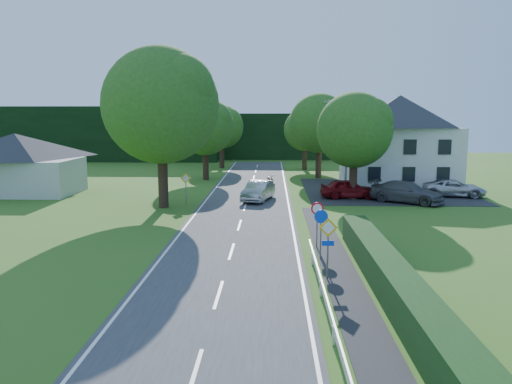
{
  "coord_description": "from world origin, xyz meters",
  "views": [
    {
      "loc": [
        2.01,
        -11.96,
        6.73
      ],
      "look_at": [
        1.02,
        18.11,
        2.09
      ],
      "focal_mm": 35.0,
      "sensor_mm": 36.0,
      "label": 1
    }
  ],
  "objects_px": {
    "motorcycle": "(270,179)",
    "parked_car_silver_b": "(454,188)",
    "parked_car_red": "(349,189)",
    "moving_car": "(258,191)",
    "parked_car_grey": "(407,192)",
    "parasol": "(369,179)",
    "streetlight": "(345,143)"
  },
  "relations": [
    {
      "from": "streetlight",
      "to": "parasol",
      "type": "height_order",
      "value": "streetlight"
    },
    {
      "from": "streetlight",
      "to": "motorcycle",
      "type": "relative_size",
      "value": 4.37
    },
    {
      "from": "moving_car",
      "to": "parked_car_red",
      "type": "height_order",
      "value": "parked_car_red"
    },
    {
      "from": "streetlight",
      "to": "parked_car_silver_b",
      "type": "height_order",
      "value": "streetlight"
    },
    {
      "from": "parked_car_red",
      "to": "motorcycle",
      "type": "bearing_deg",
      "value": 36.13
    },
    {
      "from": "parked_car_grey",
      "to": "parasol",
      "type": "xyz_separation_m",
      "value": [
        -1.38,
        7.73,
        0.06
      ]
    },
    {
      "from": "motorcycle",
      "to": "parked_car_silver_b",
      "type": "xyz_separation_m",
      "value": [
        15.34,
        -7.0,
        0.22
      ]
    },
    {
      "from": "moving_car",
      "to": "parked_car_red",
      "type": "xyz_separation_m",
      "value": [
        7.32,
        1.42,
        0.0
      ]
    },
    {
      "from": "streetlight",
      "to": "parked_car_red",
      "type": "relative_size",
      "value": 1.75
    },
    {
      "from": "moving_car",
      "to": "parked_car_red",
      "type": "distance_m",
      "value": 7.46
    },
    {
      "from": "streetlight",
      "to": "motorcycle",
      "type": "xyz_separation_m",
      "value": [
        -6.26,
        6.55,
        -3.94
      ]
    },
    {
      "from": "parked_car_grey",
      "to": "parasol",
      "type": "relative_size",
      "value": 2.9
    },
    {
      "from": "moving_car",
      "to": "parked_car_silver_b",
      "type": "height_order",
      "value": "moving_car"
    },
    {
      "from": "parked_car_grey",
      "to": "parasol",
      "type": "bearing_deg",
      "value": 43.68
    },
    {
      "from": "moving_car",
      "to": "parked_car_grey",
      "type": "xyz_separation_m",
      "value": [
        11.49,
        -0.48,
        0.04
      ]
    },
    {
      "from": "parked_car_red",
      "to": "parked_car_silver_b",
      "type": "height_order",
      "value": "parked_car_red"
    },
    {
      "from": "moving_car",
      "to": "parasol",
      "type": "distance_m",
      "value": 12.45
    },
    {
      "from": "parked_car_red",
      "to": "parked_car_silver_b",
      "type": "distance_m",
      "value": 8.98
    },
    {
      "from": "streetlight",
      "to": "parked_car_grey",
      "type": "xyz_separation_m",
      "value": [
        4.34,
        -3.5,
        -3.61
      ]
    },
    {
      "from": "motorcycle",
      "to": "parked_car_grey",
      "type": "xyz_separation_m",
      "value": [
        10.6,
        -10.05,
        0.33
      ]
    },
    {
      "from": "motorcycle",
      "to": "parked_car_red",
      "type": "height_order",
      "value": "parked_car_red"
    },
    {
      "from": "parked_car_red",
      "to": "moving_car",
      "type": "bearing_deg",
      "value": 98.86
    },
    {
      "from": "parked_car_silver_b",
      "to": "parasol",
      "type": "distance_m",
      "value": 7.71
    },
    {
      "from": "parasol",
      "to": "motorcycle",
      "type": "bearing_deg",
      "value": 165.94
    },
    {
      "from": "moving_car",
      "to": "parked_car_silver_b",
      "type": "relative_size",
      "value": 0.94
    },
    {
      "from": "streetlight",
      "to": "motorcycle",
      "type": "bearing_deg",
      "value": 133.74
    },
    {
      "from": "streetlight",
      "to": "parasol",
      "type": "distance_m",
      "value": 6.27
    },
    {
      "from": "moving_car",
      "to": "parked_car_red",
      "type": "bearing_deg",
      "value": 24.78
    },
    {
      "from": "motorcycle",
      "to": "parasol",
      "type": "height_order",
      "value": "parasol"
    },
    {
      "from": "parked_car_silver_b",
      "to": "parasol",
      "type": "height_order",
      "value": "parasol"
    },
    {
      "from": "parked_car_red",
      "to": "parasol",
      "type": "distance_m",
      "value": 6.47
    },
    {
      "from": "streetlight",
      "to": "parked_car_grey",
      "type": "height_order",
      "value": "streetlight"
    }
  ]
}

